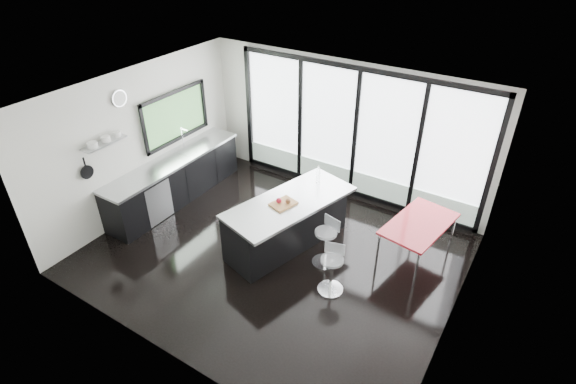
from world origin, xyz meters
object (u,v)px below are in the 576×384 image
Objects in this scene: bar_stool_near at (331,275)px; bar_stool_far at (325,247)px; island at (287,221)px; red_table at (416,241)px.

bar_stool_far is (-0.39, 0.52, 0.01)m from bar_stool_near.
bar_stool_far reaches higher than bar_stool_near.
island is at bearing 138.64° from bar_stool_near.
bar_stool_far is 0.48× the size of red_table.
red_table reaches higher than bar_stool_far.
bar_stool_far is (0.82, -0.11, -0.15)m from island.
island is at bearing -158.20° from red_table.
bar_stool_near is 0.46× the size of red_table.
bar_stool_far is 1.56m from red_table.
bar_stool_near is at bearing -27.63° from island.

